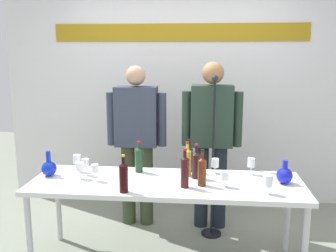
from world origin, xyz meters
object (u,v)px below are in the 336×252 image
Objects in this scene: wine_bottle_5 at (185,170)px; wine_glass_right_1 at (215,163)px; presenter_left at (137,136)px; presenter_right at (212,135)px; wine_bottle_1 at (196,164)px; wine_glass_right_3 at (251,163)px; decanter_blue_left at (49,168)px; wine_bottle_6 at (189,158)px; wine_bottle_0 at (202,170)px; wine_glass_left_3 at (85,163)px; display_table at (166,188)px; wine_glass_left_1 at (80,167)px; wine_bottle_3 at (187,161)px; decanter_blue_right at (284,175)px; wine_bottle_4 at (139,159)px; wine_glass_left_2 at (77,159)px; wine_glass_right_2 at (225,176)px; microphone_stand at (212,183)px; wine_bottle_2 at (124,176)px; wine_glass_right_0 at (268,181)px; wine_glass_left_0 at (95,169)px.

wine_glass_right_1 is at bearing 56.23° from wine_bottle_5.
wine_glass_right_1 is (0.79, -0.50, -0.12)m from presenter_left.
wine_bottle_1 is (-0.14, -0.64, -0.11)m from presenter_right.
presenter_left is at bearing 155.60° from wine_glass_right_3.
wine_bottle_6 is (1.21, 0.25, 0.05)m from decanter_blue_left.
wine_glass_left_3 is at bearing 170.65° from wine_bottle_0.
display_table is 0.89m from presenter_right.
wine_bottle_1 is (1.27, 0.06, 0.05)m from decanter_blue_left.
wine_glass_left_1 is at bearing -170.17° from wine_glass_right_3.
wine_bottle_3 is at bearing 5.95° from decanter_blue_left.
decanter_blue_right is at bearing -20.26° from wine_glass_right_1.
wine_bottle_4 is 1.83× the size of wine_glass_left_2.
decanter_blue_right is 0.81m from wine_bottle_3.
display_table is at bearing -12.58° from wine_glass_left_2.
decanter_blue_left reaches higher than decanter_blue_right.
wine_glass_left_3 is 1.13× the size of wine_glass_right_2.
decanter_blue_left is 0.14× the size of microphone_stand.
wine_glass_left_2 is (-1.07, 0.08, -0.01)m from wine_bottle_1.
wine_bottle_2 is (-0.54, -0.38, 0.00)m from wine_bottle_1.
wine_bottle_2 reaches higher than wine_glass_right_1.
wine_bottle_5 is (-0.81, -0.17, 0.07)m from decanter_blue_right.
wine_glass_right_0 is (0.63, -0.37, -0.03)m from wine_bottle_3.
wine_bottle_4 is at bearing 152.32° from wine_bottle_0.
wine_glass_right_3 is at bearing 139.98° from decanter_blue_right.
wine_bottle_5 is 2.37× the size of wine_glass_right_1.
decanter_blue_left is 0.74× the size of wine_bottle_1.
display_table is 0.39m from wine_bottle_6.
wine_bottle_0 is at bearing -99.16° from microphone_stand.
wine_glass_right_3 is 0.54m from microphone_stand.
presenter_right is 0.52m from wine_bottle_6.
decanter_blue_right is 1.69m from wine_glass_left_3.
presenter_left is 1.03m from wine_bottle_5.
wine_bottle_6 reaches higher than wine_glass_right_3.
decanter_blue_right is at bearing 0.00° from decanter_blue_left.
wine_bottle_3 is at bearing 15.52° from wine_glass_left_0.
wine_bottle_2 is 2.21× the size of wine_glass_right_1.
wine_bottle_5 is at bearing -7.64° from wine_glass_left_1.
wine_glass_left_1 is (-0.47, -0.23, -0.02)m from wine_bottle_4.
wine_bottle_1 is 0.85m from wine_glass_left_0.
wine_bottle_4 is at bearing 13.52° from decanter_blue_left.
wine_glass_left_2 is (-0.09, 0.19, 0.01)m from wine_glass_left_1.
wine_glass_left_1 is (-1.71, -0.05, 0.03)m from decanter_blue_right.
wine_glass_right_3 is (0.72, 0.25, 0.16)m from display_table.
wine_bottle_1 reaches higher than wine_glass_left_1.
display_table is 0.51m from wine_glass_right_2.
wine_glass_right_3 is (-0.07, 0.46, 0.00)m from wine_glass_right_0.
wine_bottle_1 is 0.67m from wine_bottle_2.
wine_bottle_0 is at bearing 19.02° from wine_bottle_2.
wine_glass_right_2 is at bearing -39.15° from wine_bottle_1.
wine_bottle_1 reaches higher than wine_glass_left_3.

